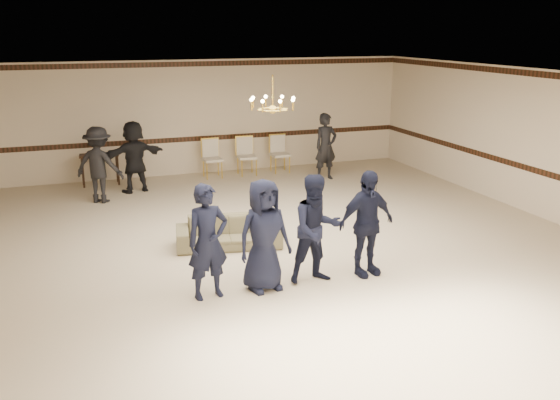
{
  "coord_description": "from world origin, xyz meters",
  "views": [
    {
      "loc": [
        -3.79,
        -10.01,
        4.06
      ],
      "look_at": [
        -0.39,
        -0.5,
        1.2
      ],
      "focal_mm": 39.27,
      "sensor_mm": 36.0,
      "label": 1
    }
  ],
  "objects_px": {
    "adult_right": "(326,147)",
    "console_table": "(100,169)",
    "adult_left": "(99,165)",
    "banquet_chair_left": "(212,159)",
    "adult_mid": "(134,157)",
    "boy_a": "(208,242)",
    "boy_d": "(366,223)",
    "settee": "(229,232)",
    "chandelier": "(273,92)",
    "banquet_chair_mid": "(247,157)",
    "banquet_chair_right": "(280,154)",
    "boy_b": "(264,235)",
    "boy_c": "(317,229)"
  },
  "relations": [
    {
      "from": "chandelier",
      "to": "settee",
      "type": "relative_size",
      "value": 0.47
    },
    {
      "from": "boy_c",
      "to": "banquet_chair_mid",
      "type": "relative_size",
      "value": 1.72
    },
    {
      "from": "adult_mid",
      "to": "banquet_chair_right",
      "type": "xyz_separation_m",
      "value": [
        4.21,
        0.82,
        -0.38
      ]
    },
    {
      "from": "adult_right",
      "to": "banquet_chair_left",
      "type": "height_order",
      "value": "adult_right"
    },
    {
      "from": "adult_left",
      "to": "banquet_chair_left",
      "type": "distance_m",
      "value": 3.48
    },
    {
      "from": "boy_a",
      "to": "boy_d",
      "type": "height_order",
      "value": "same"
    },
    {
      "from": "banquet_chair_mid",
      "to": "chandelier",
      "type": "bearing_deg",
      "value": -95.34
    },
    {
      "from": "boy_b",
      "to": "boy_a",
      "type": "bearing_deg",
      "value": 170.25
    },
    {
      "from": "boy_b",
      "to": "adult_right",
      "type": "relative_size",
      "value": 0.99
    },
    {
      "from": "settee",
      "to": "adult_mid",
      "type": "height_order",
      "value": "adult_mid"
    },
    {
      "from": "settee",
      "to": "banquet_chair_mid",
      "type": "xyz_separation_m",
      "value": [
        2.03,
        5.57,
        0.24
      ]
    },
    {
      "from": "boy_d",
      "to": "chandelier",
      "type": "bearing_deg",
      "value": 100.77
    },
    {
      "from": "settee",
      "to": "console_table",
      "type": "distance_m",
      "value": 6.1
    },
    {
      "from": "settee",
      "to": "adult_left",
      "type": "relative_size",
      "value": 1.09
    },
    {
      "from": "banquet_chair_left",
      "to": "banquet_chair_mid",
      "type": "bearing_deg",
      "value": -3.47
    },
    {
      "from": "settee",
      "to": "banquet_chair_mid",
      "type": "distance_m",
      "value": 5.94
    },
    {
      "from": "banquet_chair_right",
      "to": "chandelier",
      "type": "bearing_deg",
      "value": -113.76
    },
    {
      "from": "console_table",
      "to": "banquet_chair_left",
      "type": "bearing_deg",
      "value": -0.35
    },
    {
      "from": "boy_d",
      "to": "banquet_chair_mid",
      "type": "relative_size",
      "value": 1.72
    },
    {
      "from": "adult_left",
      "to": "banquet_chair_left",
      "type": "height_order",
      "value": "adult_left"
    },
    {
      "from": "banquet_chair_left",
      "to": "console_table",
      "type": "height_order",
      "value": "banquet_chair_left"
    },
    {
      "from": "boy_b",
      "to": "boy_d",
      "type": "xyz_separation_m",
      "value": [
        1.8,
        0.0,
        0.0
      ]
    },
    {
      "from": "chandelier",
      "to": "adult_left",
      "type": "xyz_separation_m",
      "value": [
        -3.06,
        3.78,
        -1.96
      ]
    },
    {
      "from": "banquet_chair_left",
      "to": "banquet_chair_mid",
      "type": "xyz_separation_m",
      "value": [
        1.0,
        0.0,
        0.0
      ]
    },
    {
      "from": "banquet_chair_left",
      "to": "boy_a",
      "type": "bearing_deg",
      "value": -107.48
    },
    {
      "from": "boy_b",
      "to": "adult_left",
      "type": "bearing_deg",
      "value": 99.13
    },
    {
      "from": "adult_left",
      "to": "adult_mid",
      "type": "distance_m",
      "value": 1.14
    },
    {
      "from": "boy_d",
      "to": "banquet_chair_left",
      "type": "distance_m",
      "value": 7.7
    },
    {
      "from": "chandelier",
      "to": "adult_left",
      "type": "relative_size",
      "value": 0.52
    },
    {
      "from": "boy_c",
      "to": "banquet_chair_left",
      "type": "bearing_deg",
      "value": 88.81
    },
    {
      "from": "adult_left",
      "to": "boy_b",
      "type": "bearing_deg",
      "value": 139.98
    },
    {
      "from": "adult_left",
      "to": "adult_mid",
      "type": "xyz_separation_m",
      "value": [
        0.9,
        0.7,
        0.0
      ]
    },
    {
      "from": "boy_a",
      "to": "boy_b",
      "type": "relative_size",
      "value": 1.0
    },
    {
      "from": "boy_a",
      "to": "adult_right",
      "type": "distance_m",
      "value": 8.03
    },
    {
      "from": "boy_a",
      "to": "banquet_chair_right",
      "type": "xyz_separation_m",
      "value": [
        3.91,
        7.65,
        -0.38
      ]
    },
    {
      "from": "adult_right",
      "to": "chandelier",
      "type": "bearing_deg",
      "value": -134.13
    },
    {
      "from": "boy_d",
      "to": "adult_right",
      "type": "distance_m",
      "value": 6.77
    },
    {
      "from": "boy_a",
      "to": "console_table",
      "type": "distance_m",
      "value": 7.94
    },
    {
      "from": "adult_right",
      "to": "console_table",
      "type": "bearing_deg",
      "value": 158.1
    },
    {
      "from": "chandelier",
      "to": "banquet_chair_right",
      "type": "height_order",
      "value": "chandelier"
    },
    {
      "from": "boy_c",
      "to": "boy_d",
      "type": "xyz_separation_m",
      "value": [
        0.9,
        0.0,
        0.0
      ]
    },
    {
      "from": "chandelier",
      "to": "boy_d",
      "type": "height_order",
      "value": "chandelier"
    },
    {
      "from": "chandelier",
      "to": "adult_right",
      "type": "xyz_separation_m",
      "value": [
        2.94,
        4.08,
        -1.96
      ]
    },
    {
      "from": "adult_left",
      "to": "adult_right",
      "type": "height_order",
      "value": "same"
    },
    {
      "from": "settee",
      "to": "banquet_chair_mid",
      "type": "bearing_deg",
      "value": 80.0
    },
    {
      "from": "boy_d",
      "to": "adult_right",
      "type": "height_order",
      "value": "adult_right"
    },
    {
      "from": "adult_mid",
      "to": "adult_left",
      "type": "bearing_deg",
      "value": 23.22
    },
    {
      "from": "boy_a",
      "to": "banquet_chair_right",
      "type": "height_order",
      "value": "boy_a"
    },
    {
      "from": "boy_c",
      "to": "banquet_chair_right",
      "type": "xyz_separation_m",
      "value": [
        2.11,
        7.65,
        -0.38
      ]
    },
    {
      "from": "adult_left",
      "to": "banquet_chair_right",
      "type": "height_order",
      "value": "adult_left"
    }
  ]
}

